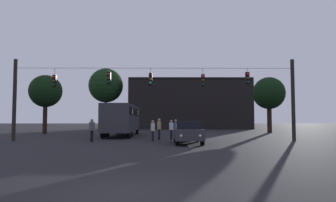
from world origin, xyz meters
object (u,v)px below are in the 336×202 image
Objects in this scene: pedestrian_crossing_left at (171,129)px; pedestrian_trailing at (159,128)px; pedestrian_crossing_right at (153,130)px; tree_left_silhouette at (46,92)px; pedestrian_crossing_center at (176,128)px; car_near_right at (188,132)px; tree_right_far at (106,86)px; tree_behind_building at (269,94)px; city_bus at (123,117)px; pedestrian_near_bus at (92,129)px.

pedestrian_crossing_left is 0.93× the size of pedestrian_trailing.
pedestrian_crossing_right is 17.50m from tree_left_silhouette.
pedestrian_crossing_center is 0.95× the size of pedestrian_trailing.
pedestrian_crossing_center reaches higher than pedestrian_crossing_left.
tree_right_far reaches higher than car_near_right.
pedestrian_trailing is at bearing 70.90° from pedestrian_crossing_right.
tree_right_far is (-22.93, 15.13, 2.65)m from tree_behind_building.
pedestrian_crossing_right is (-1.81, -2.99, -0.03)m from pedestrian_crossing_center.
pedestrian_crossing_right is at bearing -121.18° from pedestrian_crossing_center.
tree_behind_building is at bearing 43.75° from pedestrian_trailing.
car_near_right is 2.74× the size of pedestrian_crossing_left.
pedestrian_crossing_center is (0.39, 1.22, 0.02)m from pedestrian_crossing_left.
city_bus is 2.53× the size of car_near_right.
tree_right_far is (-11.85, 31.11, 6.62)m from car_near_right.
pedestrian_near_bus is 0.16× the size of tree_right_far.
pedestrian_crossing_center is 7.19m from pedestrian_near_bus.
pedestrian_crossing_right is at bearing -134.40° from tree_behind_building.
car_near_right is 0.65× the size of tree_left_silhouette.
tree_right_far is (-4.97, 29.61, 6.47)m from pedestrian_near_bus.
pedestrian_crossing_center is (-0.67, 5.13, 0.12)m from car_near_right.
city_bus reaches higher than car_near_right.
pedestrian_crossing_right is 1.38m from pedestrian_trailing.
tree_right_far is at bearing 111.65° from pedestrian_crossing_left.
tree_behind_building reaches higher than car_near_right.
tree_left_silhouette reaches higher than pedestrian_near_bus.
pedestrian_near_bus reaches higher than pedestrian_crossing_left.
car_near_right is at bearing -69.14° from tree_right_far.
car_near_right is 20.72m from tree_left_silhouette.
pedestrian_crossing_left is at bearing -34.42° from tree_left_silhouette.
pedestrian_crossing_center is 29.02m from tree_right_far.
car_near_right is at bearing -12.34° from pedestrian_near_bus.
pedestrian_crossing_center is 17.20m from tree_left_silhouette.
tree_behind_building is 0.65× the size of tree_right_far.
pedestrian_crossing_left is 0.15× the size of tree_right_far.
car_near_right is at bearing -40.79° from pedestrian_crossing_right.
city_bus is 6.78× the size of pedestrian_crossing_center.
pedestrian_near_bus reaches higher than pedestrian_crossing_center.
pedestrian_near_bus is (-4.40, -0.64, 0.07)m from pedestrian_crossing_right.
pedestrian_near_bus is at bearing 167.66° from car_near_right.
tree_behind_building is (12.14, 12.07, 3.88)m from pedestrian_crossing_left.
car_near_right is at bearing -124.72° from tree_behind_building.
tree_right_far reaches higher than pedestrian_crossing_left.
pedestrian_trailing is at bearing -70.46° from tree_right_far.
city_bus reaches higher than pedestrian_crossing_left.
tree_left_silhouette is 0.98× the size of tree_behind_building.
car_near_right is 0.64× the size of tree_behind_building.
city_bus is 8.35m from pedestrian_near_bus.
pedestrian_crossing_right is at bearing -128.67° from pedestrian_crossing_left.
pedestrian_crossing_center is at bearing 97.45° from car_near_right.
pedestrian_crossing_right is (3.35, -7.59, -0.98)m from city_bus.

